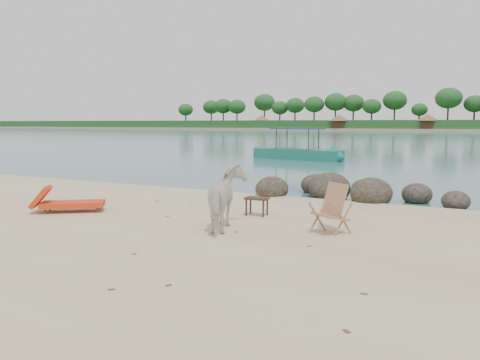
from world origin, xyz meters
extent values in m
plane|color=#37676F|center=(0.00, 90.00, 0.00)|extent=(400.00, 400.00, 0.00)
cube|color=tan|center=(0.00, 170.00, 0.00)|extent=(420.00, 90.00, 1.40)
cube|color=#1E4C1E|center=(0.00, 135.00, 1.90)|extent=(420.00, 18.00, 2.40)
ellipsoid|color=black|center=(-0.60, 6.08, 0.19)|extent=(1.06, 1.17, 0.80)
ellipsoid|color=black|center=(1.10, 6.78, 0.23)|extent=(1.33, 1.46, 1.00)
ellipsoid|color=black|center=(2.50, 6.38, 0.22)|extent=(1.24, 1.36, 0.93)
ellipsoid|color=black|center=(3.70, 7.18, 0.16)|extent=(0.90, 0.99, 0.67)
ellipsoid|color=black|center=(4.80, 6.48, 0.14)|extent=(0.77, 0.85, 0.58)
ellipsoid|color=black|center=(0.30, 7.78, 0.17)|extent=(0.98, 1.08, 0.74)
ellipsoid|color=black|center=(1.90, 7.98, 0.13)|extent=(0.75, 0.83, 0.57)
imported|color=silver|center=(0.52, 1.03, 0.70)|extent=(1.33, 1.83, 1.41)
plane|color=brown|center=(1.45, -2.45, 0.01)|extent=(0.13, 0.13, 0.00)
plane|color=brown|center=(-2.05, 3.51, 0.01)|extent=(0.12, 0.12, 0.00)
plane|color=brown|center=(-1.50, 1.60, 0.01)|extent=(0.14, 0.14, 0.00)
plane|color=brown|center=(0.84, -2.95, 0.01)|extent=(0.14, 0.14, 0.00)
plane|color=brown|center=(2.55, 0.52, 0.01)|extent=(0.14, 0.14, 0.00)
plane|color=brown|center=(-0.05, -1.41, 0.01)|extent=(0.11, 0.11, 0.00)
plane|color=brown|center=(0.78, 0.89, 0.01)|extent=(0.14, 0.14, 0.00)
plane|color=brown|center=(-3.06, 3.27, 0.01)|extent=(0.10, 0.10, 0.00)
plane|color=brown|center=(4.09, -2.76, 0.01)|extent=(0.14, 0.14, 0.00)
plane|color=brown|center=(-3.24, 3.41, 0.01)|extent=(0.11, 0.11, 0.00)
plane|color=brown|center=(4.01, -1.51, 0.01)|extent=(0.11, 0.11, 0.00)
camera|label=1|loc=(5.29, -7.72, 2.34)|focal=35.00mm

